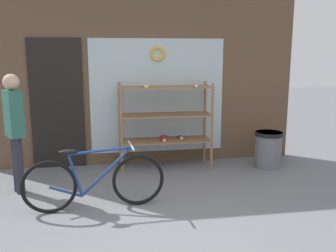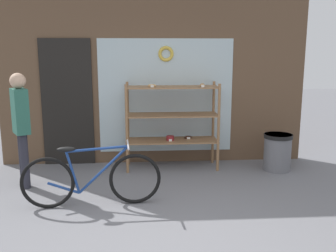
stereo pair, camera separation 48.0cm
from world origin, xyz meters
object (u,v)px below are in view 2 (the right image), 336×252
at_px(bicycle, 91,179).
at_px(pedestrian, 21,122).
at_px(trash_bin, 277,151).
at_px(display_case, 172,117).

bearing_deg(bicycle, pedestrian, 140.07).
bearing_deg(trash_bin, pedestrian, -172.38).
distance_m(bicycle, pedestrian, 1.40).
height_order(bicycle, trash_bin, bicycle).
xyz_separation_m(bicycle, trash_bin, (2.80, 1.25, -0.03)).
xyz_separation_m(display_case, pedestrian, (-2.14, -0.76, 0.09)).
height_order(display_case, pedestrian, pedestrian).
height_order(pedestrian, trash_bin, pedestrian).
distance_m(display_case, pedestrian, 2.28).
distance_m(display_case, bicycle, 1.93).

